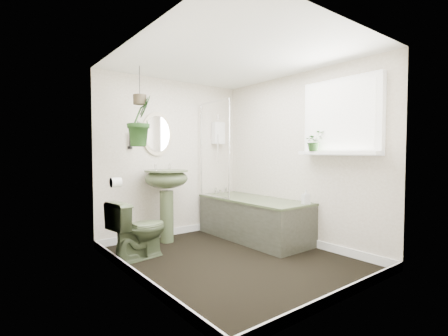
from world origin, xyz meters
TOP-DOWN VIEW (x-y plane):
  - floor at (0.00, 0.00)m, footprint 2.30×2.80m
  - ceiling at (0.00, 0.00)m, footprint 2.30×2.80m
  - wall_back at (0.00, 1.41)m, footprint 2.30×0.02m
  - wall_front at (0.00, -1.41)m, footprint 2.30×0.02m
  - wall_left at (-1.16, 0.00)m, footprint 0.02×2.80m
  - wall_right at (1.16, 0.00)m, footprint 0.02×2.80m
  - skirting at (0.00, 0.00)m, footprint 2.30×2.80m
  - bathtub at (0.80, 0.50)m, footprint 0.72×1.72m
  - bath_screen at (0.47, 0.99)m, footprint 0.04×0.72m
  - shower_box at (0.80, 1.34)m, footprint 0.20×0.10m
  - oval_mirror at (-0.26, 1.37)m, footprint 0.46×0.03m
  - wall_sconce at (-0.66, 1.36)m, footprint 0.04×0.04m
  - toilet_roll_holder at (-1.10, 0.70)m, footprint 0.11×0.11m
  - window_recess at (1.09, -0.70)m, footprint 0.08×1.00m
  - window_sill at (1.02, -0.70)m, footprint 0.18×1.00m
  - window_blinds at (1.04, -0.70)m, footprint 0.01×0.86m
  - toilet at (-0.85, 0.67)m, footprint 0.73×0.49m
  - pedestal_sink at (-0.26, 1.10)m, footprint 0.68×0.61m
  - sill_plant at (0.97, -0.40)m, footprint 0.26×0.23m
  - hanging_plant at (-0.70, 0.95)m, footprint 0.45×0.44m
  - soap_bottle at (0.97, -0.29)m, footprint 0.11×0.11m
  - hanging_pot at (-0.70, 0.95)m, footprint 0.16×0.16m

SIDE VIEW (x-z plane):
  - floor at x=0.00m, z-range -0.02..0.00m
  - skirting at x=0.00m, z-range 0.00..0.10m
  - bathtub at x=0.80m, z-range 0.00..0.58m
  - toilet at x=-0.85m, z-range 0.00..0.68m
  - pedestal_sink at x=-0.26m, z-range 0.00..1.01m
  - soap_bottle at x=0.97m, z-range 0.58..0.77m
  - toilet_roll_holder at x=-1.10m, z-range 0.84..0.96m
  - wall_back at x=0.00m, z-range 0.00..2.30m
  - wall_front at x=0.00m, z-range 0.00..2.30m
  - wall_left at x=-1.16m, z-range 0.00..2.30m
  - wall_right at x=1.16m, z-range 0.00..2.30m
  - window_sill at x=1.02m, z-range 1.21..1.25m
  - bath_screen at x=0.47m, z-range 0.58..1.98m
  - sill_plant at x=0.97m, z-range 1.25..1.50m
  - wall_sconce at x=-0.66m, z-range 1.29..1.51m
  - oval_mirror at x=-0.26m, z-range 1.19..1.81m
  - shower_box at x=0.80m, z-range 1.38..1.73m
  - hanging_plant at x=-0.70m, z-range 1.31..1.95m
  - window_recess at x=1.09m, z-range 1.20..2.10m
  - window_blinds at x=1.04m, z-range 1.27..2.03m
  - hanging_pot at x=-0.70m, z-range 1.83..1.95m
  - ceiling at x=0.00m, z-range 2.30..2.32m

